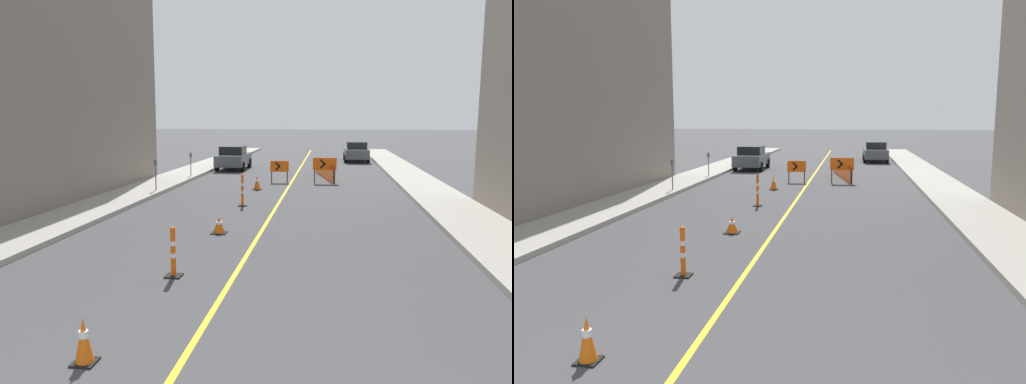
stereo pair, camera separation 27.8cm
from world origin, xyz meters
TOP-DOWN VIEW (x-y plane):
  - lane_stripe at (0.00, 26.25)m, footprint 0.12×52.51m
  - sidewalk_left at (-6.68, 26.25)m, footprint 2.34×52.51m
  - sidewalk_right at (6.68, 26.25)m, footprint 2.34×52.51m
  - traffic_cone_nearest at (-1.35, 4.33)m, footprint 0.33×0.33m
  - traffic_cone_second at (-1.23, 12.51)m, footprint 0.45×0.45m
  - traffic_cone_third at (-1.43, 21.81)m, footprint 0.42×0.42m
  - delineator_post_front at (-1.31, 8.29)m, footprint 0.35×0.35m
  - delineator_post_rear at (-1.34, 17.22)m, footprint 0.32×0.32m
  - arrow_barricade_primary at (-0.64, 24.77)m, footprint 1.00×0.14m
  - arrow_barricade_secondary at (1.77, 24.78)m, footprint 1.25×0.11m
  - safety_mesh_fence at (1.73, 27.15)m, footprint 1.12×5.78m
  - parked_car_curb_near at (-4.40, 31.15)m, footprint 1.93×4.30m
  - parked_car_curb_mid at (4.10, 38.53)m, footprint 1.94×4.32m
  - parking_meter_near_curb at (-5.86, 19.92)m, footprint 0.12×0.11m
  - parking_meter_far_curb at (-5.86, 25.79)m, footprint 0.12×0.11m

SIDE VIEW (x-z plane):
  - lane_stripe at x=0.00m, z-range 0.00..0.01m
  - sidewalk_left at x=-6.68m, z-range 0.00..0.16m
  - sidewalk_right at x=6.68m, z-range 0.00..0.16m
  - traffic_cone_second at x=-1.23m, z-range 0.00..0.49m
  - traffic_cone_nearest at x=-1.35m, z-range 0.00..0.68m
  - traffic_cone_third at x=-1.43m, z-range 0.00..0.69m
  - delineator_post_front at x=-1.31m, z-range -0.08..1.04m
  - safety_mesh_fence at x=1.73m, z-range 0.00..0.98m
  - delineator_post_rear at x=-1.34m, z-range -0.08..1.19m
  - parked_car_curb_near at x=-4.40m, z-range 0.00..1.59m
  - parked_car_curb_mid at x=4.10m, z-range 0.00..1.59m
  - arrow_barricade_primary at x=-0.64m, z-range 0.23..1.40m
  - arrow_barricade_secondary at x=1.77m, z-range 0.30..1.66m
  - parking_meter_far_curb at x=-5.86m, z-range 0.44..1.77m
  - parking_meter_near_curb at x=-5.86m, z-range 0.45..1.88m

